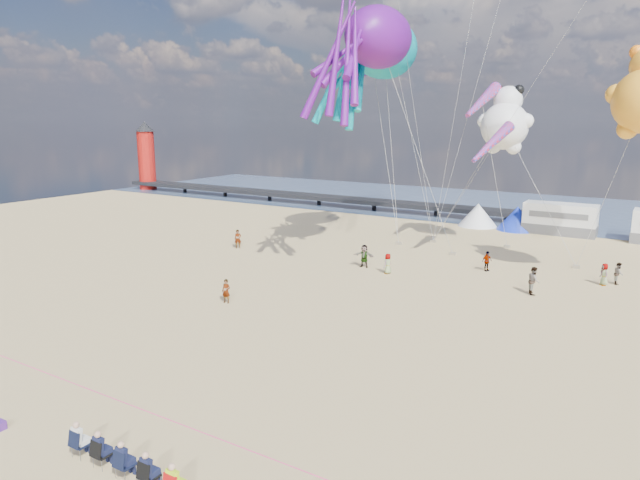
{
  "coord_description": "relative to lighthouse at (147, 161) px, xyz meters",
  "views": [
    {
      "loc": [
        14.77,
        -18.58,
        11.09
      ],
      "look_at": [
        -0.39,
        6.0,
        4.89
      ],
      "focal_mm": 32.0,
      "sensor_mm": 36.0,
      "label": 1
    }
  ],
  "objects": [
    {
      "name": "beachgoer_5",
      "position": [
        39.33,
        -25.21,
        -3.69
      ],
      "size": [
        1.45,
        1.35,
        1.62
      ],
      "primitive_type": "imported",
      "rotation": [
        0.0,
        0.0,
        0.71
      ],
      "color": "#7F6659",
      "rests_on": "ground"
    },
    {
      "name": "pier",
      "position": [
        28.0,
        0.0,
        -3.5
      ],
      "size": [
        60.0,
        3.0,
        0.5
      ],
      "primitive_type": "cube",
      "color": "black",
      "rests_on": "ground"
    },
    {
      "name": "water",
      "position": [
        56.0,
        11.0,
        -4.48
      ],
      "size": [
        120.0,
        120.0,
        0.0
      ],
      "primitive_type": "plane",
      "color": "#394D6D",
      "rests_on": "ground"
    },
    {
      "name": "windsock_right",
      "position": [
        59.03,
        -18.97,
        4.75
      ],
      "size": [
        2.36,
        5.23,
        5.19
      ],
      "primitive_type": null,
      "rotation": [
        0.0,
        0.0,
        -0.29
      ],
      "color": "red"
    },
    {
      "name": "sandbag_c",
      "position": [
        65.41,
        -17.1,
        -4.39
      ],
      "size": [
        0.5,
        0.35,
        0.22
      ],
      "primitive_type": "cube",
      "color": "gray",
      "rests_on": "ground"
    },
    {
      "name": "kite_octopus_teal",
      "position": [
        49.17,
        -17.43,
        12.31
      ],
      "size": [
        8.0,
        11.1,
        11.66
      ],
      "primitive_type": null,
      "rotation": [
        0.0,
        0.0,
        -0.4
      ],
      "color": "#06909C"
    },
    {
      "name": "kite_octopus_purple",
      "position": [
        51.91,
        -24.07,
        12.2
      ],
      "size": [
        4.97,
        9.77,
        10.75
      ],
      "primitive_type": null,
      "rotation": [
        0.0,
        0.0,
        -0.1
      ],
      "color": "#5A0E7C"
    },
    {
      "name": "sandbag_e",
      "position": [
        52.92,
        -14.01,
        -4.39
      ],
      "size": [
        0.5,
        0.35,
        0.22
      ],
      "primitive_type": "cube",
      "color": "gray",
      "rests_on": "ground"
    },
    {
      "name": "standing_person",
      "position": [
        48.39,
        -37.23,
        -3.76
      ],
      "size": [
        0.6,
        0.45,
        1.49
      ],
      "primitive_type": "imported",
      "rotation": [
        0.0,
        0.0,
        0.18
      ],
      "color": "tan",
      "rests_on": "ground"
    },
    {
      "name": "tent_blue",
      "position": [
        58.0,
        -4.0,
        -3.3
      ],
      "size": [
        4.0,
        4.0,
        2.4
      ],
      "primitive_type": "cone",
      "color": "#1933CC",
      "rests_on": "ground"
    },
    {
      "name": "rope_line",
      "position": [
        56.0,
        -49.0,
        -4.48
      ],
      "size": [
        34.0,
        0.03,
        0.03
      ],
      "primitive_type": "cylinder",
      "rotation": [
        0.0,
        1.57,
        0.0
      ],
      "color": "#F2338C",
      "rests_on": "ground"
    },
    {
      "name": "beachgoer_6",
      "position": [
        67.64,
        -20.94,
        -3.74
      ],
      "size": [
        0.61,
        0.66,
        1.52
      ],
      "primitive_type": "imported",
      "rotation": [
        0.0,
        0.0,
        5.3
      ],
      "color": "#7F6659",
      "rests_on": "ground"
    },
    {
      "name": "beachgoer_4",
      "position": [
        51.65,
        -25.22,
        -3.63
      ],
      "size": [
        1.06,
        0.54,
        1.74
      ],
      "primitive_type": "imported",
      "rotation": [
        0.0,
        0.0,
        0.12
      ],
      "color": "#7F6659",
      "rests_on": "ground"
    },
    {
      "name": "sandbag_b",
      "position": [
        56.08,
        -17.91,
        -4.39
      ],
      "size": [
        0.5,
        0.35,
        0.22
      ],
      "primitive_type": "cube",
      "color": "gray",
      "rests_on": "ground"
    },
    {
      "name": "windsock_mid",
      "position": [
        57.15,
        -15.75,
        7.9
      ],
      "size": [
        1.8,
        5.56,
        5.47
      ],
      "primitive_type": null,
      "rotation": [
        0.0,
        0.0,
        -0.15
      ],
      "color": "red"
    },
    {
      "name": "ground",
      "position": [
        56.0,
        -44.0,
        -4.5
      ],
      "size": [
        120.0,
        120.0,
        0.0
      ],
      "primitive_type": "plane",
      "color": "#D2B579",
      "rests_on": "ground"
    },
    {
      "name": "tent_white",
      "position": [
        54.0,
        -4.0,
        -3.3
      ],
      "size": [
        4.0,
        4.0,
        2.4
      ],
      "primitive_type": "cone",
      "color": "white",
      "rests_on": "ground"
    },
    {
      "name": "motorhome_0",
      "position": [
        62.0,
        -4.0,
        -3.0
      ],
      "size": [
        6.6,
        2.5,
        3.0
      ],
      "primitive_type": "cube",
      "color": "silver",
      "rests_on": "ground"
    },
    {
      "name": "lighthouse",
      "position": [
        0.0,
        0.0,
        0.0
      ],
      "size": [
        2.6,
        2.6,
        9.0
      ],
      "primitive_type": "cylinder",
      "color": "#A5140F",
      "rests_on": "ground"
    },
    {
      "name": "sandbag_a",
      "position": [
        50.63,
        -16.54,
        -4.39
      ],
      "size": [
        0.5,
        0.35,
        0.22
      ],
      "primitive_type": "cube",
      "color": "gray",
      "rests_on": "ground"
    },
    {
      "name": "kite_panda",
      "position": [
        58.52,
        -13.55,
        5.93
      ],
      "size": [
        5.13,
        4.88,
        6.66
      ],
      "primitive_type": null,
      "rotation": [
        0.0,
        0.0,
        0.1
      ],
      "color": "white"
    },
    {
      "name": "beachgoer_3",
      "position": [
        59.86,
        -21.43,
        -3.75
      ],
      "size": [
        1.0,
        1.11,
        1.5
      ],
      "primitive_type": "imported",
      "rotation": [
        0.0,
        0.0,
        0.99
      ],
      "color": "#7F6659",
      "rests_on": "ground"
    },
    {
      "name": "beachgoer_7",
      "position": [
        68.43,
        -20.17,
        -3.74
      ],
      "size": [
        0.58,
        0.8,
        1.51
      ],
      "primitive_type": "imported",
      "rotation": [
        0.0,
        0.0,
        1.71
      ],
      "color": "#7F6659",
      "rests_on": "ground"
    },
    {
      "name": "beachgoer_1",
      "position": [
        63.99,
        -25.53,
        -3.6
      ],
      "size": [
        0.86,
        1.03,
        1.8
      ],
      "primitive_type": "imported",
      "rotation": [
        0.0,
        0.0,
        1.96
      ],
      "color": "#7F6659",
      "rests_on": "ground"
    },
    {
      "name": "spectator_row",
      "position": [
        57.17,
        -52.17,
        -3.85
      ],
      "size": [
        6.1,
        0.9,
        1.3
      ],
      "primitive_type": null,
      "color": "black",
      "rests_on": "ground"
    },
    {
      "name": "cooler_purple",
      "position": [
        50.98,
        -52.67,
        -4.34
      ],
      "size": [
        0.4,
        0.3,
        0.32
      ],
      "primitive_type": "cube",
      "color": "#4D207A",
      "rests_on": "ground"
    },
    {
      "name": "sandbag_d",
      "position": [
        59.23,
        -12.77,
        -4.39
      ],
      "size": [
        0.5,
        0.35,
        0.22
      ],
      "primitive_type": "cube",
      "color": "gray",
      "rests_on": "ground"
    },
    {
      "name": "beachgoer_0",
      "position": [
        53.95,
        -25.96,
        -3.75
      ],
      "size": [
        0.47,
        0.61,
        1.49
      ],
      "primitive_type": "imported",
      "rotation": [
        0.0,
        0.0,
        4.48
      ],
      "color": "#7F6659",
      "rests_on": "ground"
    },
    {
      "name": "windsock_left",
      "position": [
        47.48,
        -15.92,
        10.79
      ],
      "size": [
        3.03,
        7.87,
        7.85
      ],
      "primitive_type": null,
      "rotation": [
        0.0,
        0.0,
        -0.25
      ],
      "color": "red"
    }
  ]
}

